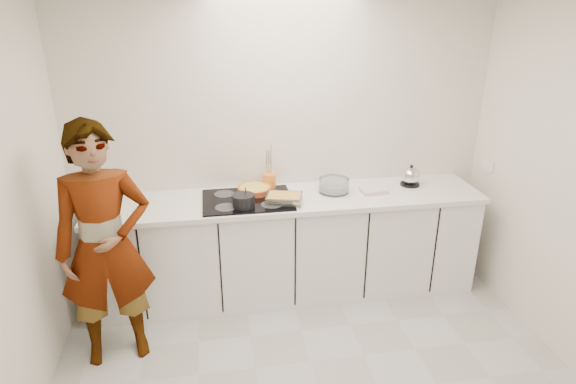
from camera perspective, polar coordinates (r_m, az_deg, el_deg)
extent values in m
cube|color=silver|center=(4.15, -0.56, 6.06)|extent=(3.60, 0.00, 2.60)
cube|color=white|center=(4.59, 22.66, 2.92)|extent=(0.02, 0.15, 0.09)
cube|color=white|center=(4.18, 0.16, -6.62)|extent=(3.20, 0.58, 0.87)
cube|color=white|center=(3.99, 0.17, -0.87)|extent=(3.24, 0.64, 0.04)
cube|color=black|center=(3.92, -4.83, -0.94)|extent=(0.72, 0.54, 0.01)
cylinder|color=#BD4922|center=(4.05, -3.98, 0.31)|extent=(0.37, 0.37, 0.05)
cylinder|color=#E5C446|center=(4.04, -3.99, 0.54)|extent=(0.32, 0.32, 0.01)
cylinder|color=black|center=(3.76, -5.29, -1.03)|extent=(0.23, 0.23, 0.10)
cylinder|color=silver|center=(3.76, -5.04, -0.27)|extent=(0.02, 0.07, 0.15)
cube|color=silver|center=(3.85, -0.45, -0.74)|extent=(0.33, 0.27, 0.05)
cube|color=gold|center=(3.84, -0.45, -0.48)|extent=(0.29, 0.24, 0.02)
cylinder|color=silver|center=(4.08, 5.46, 0.79)|extent=(0.28, 0.28, 0.12)
cylinder|color=white|center=(4.09, 5.45, 0.55)|extent=(0.24, 0.24, 0.05)
cube|color=white|center=(4.13, 10.09, 0.17)|extent=(0.22, 0.17, 0.03)
cylinder|color=black|center=(4.36, 14.23, 0.90)|extent=(0.22, 0.22, 0.02)
sphere|color=silver|center=(4.34, 14.33, 1.87)|extent=(0.21, 0.21, 0.16)
sphere|color=black|center=(4.31, 14.44, 2.97)|extent=(0.04, 0.04, 0.03)
cylinder|color=orange|center=(4.14, -2.19, 1.29)|extent=(0.13, 0.13, 0.13)
imported|color=white|center=(3.49, -20.84, -6.14)|extent=(0.70, 0.53, 1.75)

